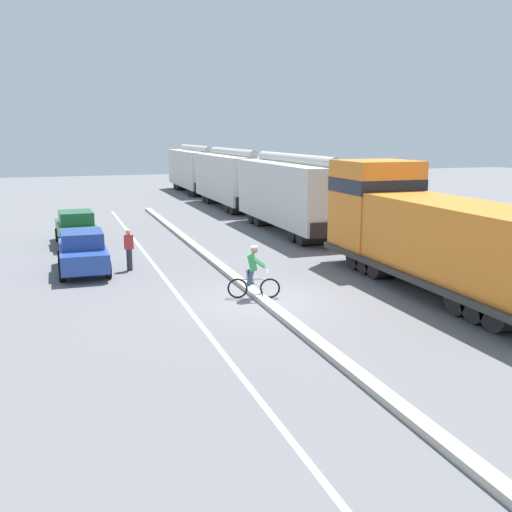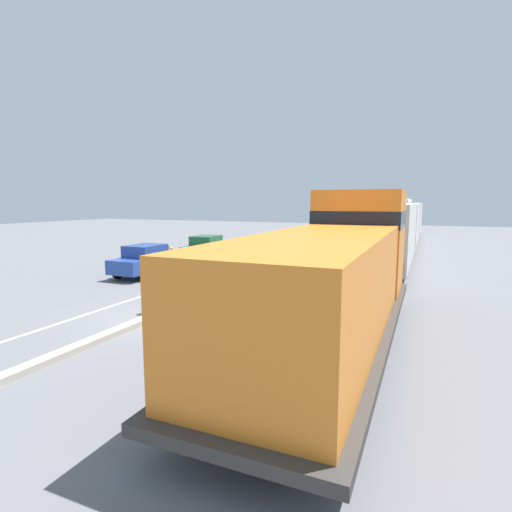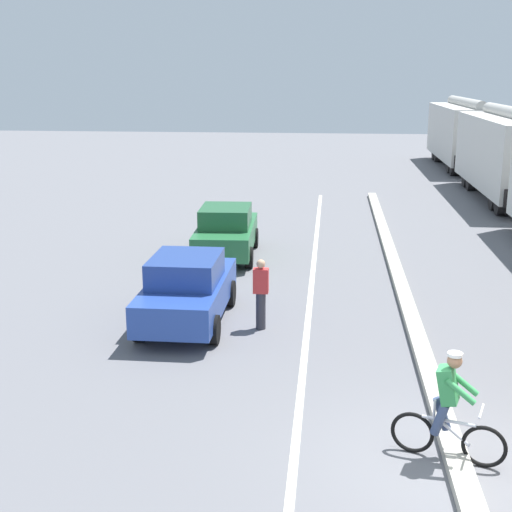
{
  "view_description": "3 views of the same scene",
  "coord_description": "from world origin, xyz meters",
  "px_view_note": "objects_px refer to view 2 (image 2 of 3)",
  "views": [
    {
      "loc": [
        -6.03,
        -17.46,
        5.26
      ],
      "look_at": [
        0.21,
        1.1,
        1.22
      ],
      "focal_mm": 42.0,
      "sensor_mm": 36.0,
      "label": 1
    },
    {
      "loc": [
        8.17,
        -10.73,
        3.81
      ],
      "look_at": [
        2.58,
        2.22,
        1.9
      ],
      "focal_mm": 28.0,
      "sensor_mm": 36.0,
      "label": 2
    },
    {
      "loc": [
        -1.97,
        -9.53,
        5.62
      ],
      "look_at": [
        -3.77,
        7.65,
        1.17
      ],
      "focal_mm": 50.0,
      "sensor_mm": 36.0,
      "label": 3
    }
  ],
  "objects_px": {
    "parked_car_green": "(207,248)",
    "hopper_car_middle": "(399,224)",
    "hopper_car_trailing": "(406,218)",
    "locomotive": "(338,277)",
    "parked_car_blue": "(147,260)",
    "hopper_car_lead": "(384,234)",
    "cyclist": "(161,290)",
    "pedestrian_by_cars": "(172,262)"
  },
  "relations": [
    {
      "from": "parked_car_green",
      "to": "pedestrian_by_cars",
      "type": "relative_size",
      "value": 2.64
    },
    {
      "from": "hopper_car_middle",
      "to": "hopper_car_trailing",
      "type": "distance_m",
      "value": 11.6
    },
    {
      "from": "hopper_car_trailing",
      "to": "parked_car_green",
      "type": "xyz_separation_m",
      "value": [
        -11.16,
        -23.22,
        -1.26
      ]
    },
    {
      "from": "parked_car_green",
      "to": "cyclist",
      "type": "height_order",
      "value": "cyclist"
    },
    {
      "from": "parked_car_green",
      "to": "cyclist",
      "type": "relative_size",
      "value": 2.49
    },
    {
      "from": "locomotive",
      "to": "cyclist",
      "type": "xyz_separation_m",
      "value": [
        -6.15,
        0.44,
        -0.98
      ]
    },
    {
      "from": "parked_car_blue",
      "to": "parked_car_green",
      "type": "xyz_separation_m",
      "value": [
        0.0,
        6.14,
        0.0
      ]
    },
    {
      "from": "locomotive",
      "to": "hopper_car_lead",
      "type": "xyz_separation_m",
      "value": [
        -0.0,
        12.16,
        0.28
      ]
    },
    {
      "from": "hopper_car_trailing",
      "to": "parked_car_blue",
      "type": "height_order",
      "value": "hopper_car_trailing"
    },
    {
      "from": "hopper_car_lead",
      "to": "parked_car_blue",
      "type": "height_order",
      "value": "hopper_car_lead"
    },
    {
      "from": "hopper_car_middle",
      "to": "hopper_car_trailing",
      "type": "xyz_separation_m",
      "value": [
        0.0,
        11.6,
        0.0
      ]
    },
    {
      "from": "parked_car_blue",
      "to": "pedestrian_by_cars",
      "type": "bearing_deg",
      "value": -7.89
    },
    {
      "from": "hopper_car_lead",
      "to": "hopper_car_middle",
      "type": "distance_m",
      "value": 11.6
    },
    {
      "from": "parked_car_green",
      "to": "parked_car_blue",
      "type": "bearing_deg",
      "value": -90.04
    },
    {
      "from": "locomotive",
      "to": "cyclist",
      "type": "height_order",
      "value": "locomotive"
    },
    {
      "from": "cyclist",
      "to": "hopper_car_lead",
      "type": "bearing_deg",
      "value": 62.32
    },
    {
      "from": "parked_car_green",
      "to": "hopper_car_middle",
      "type": "bearing_deg",
      "value": 46.14
    },
    {
      "from": "pedestrian_by_cars",
      "to": "cyclist",
      "type": "bearing_deg",
      "value": -58.19
    },
    {
      "from": "hopper_car_trailing",
      "to": "locomotive",
      "type": "bearing_deg",
      "value": -90.0
    },
    {
      "from": "hopper_car_lead",
      "to": "parked_car_blue",
      "type": "relative_size",
      "value": 2.52
    },
    {
      "from": "hopper_car_lead",
      "to": "hopper_car_trailing",
      "type": "distance_m",
      "value": 23.2
    },
    {
      "from": "locomotive",
      "to": "hopper_car_trailing",
      "type": "bearing_deg",
      "value": 90.0
    },
    {
      "from": "hopper_car_trailing",
      "to": "pedestrian_by_cars",
      "type": "height_order",
      "value": "hopper_car_trailing"
    },
    {
      "from": "hopper_car_middle",
      "to": "cyclist",
      "type": "relative_size",
      "value": 6.18
    },
    {
      "from": "hopper_car_lead",
      "to": "pedestrian_by_cars",
      "type": "xyz_separation_m",
      "value": [
        -9.45,
        -6.4,
        -1.23
      ]
    },
    {
      "from": "hopper_car_middle",
      "to": "parked_car_blue",
      "type": "height_order",
      "value": "hopper_car_middle"
    },
    {
      "from": "hopper_car_lead",
      "to": "parked_car_blue",
      "type": "bearing_deg",
      "value": -151.12
    },
    {
      "from": "hopper_car_lead",
      "to": "cyclist",
      "type": "bearing_deg",
      "value": -117.68
    },
    {
      "from": "locomotive",
      "to": "hopper_car_middle",
      "type": "distance_m",
      "value": 23.76
    },
    {
      "from": "parked_car_green",
      "to": "hopper_car_trailing",
      "type": "bearing_deg",
      "value": 64.32
    },
    {
      "from": "locomotive",
      "to": "parked_car_blue",
      "type": "xyz_separation_m",
      "value": [
        -11.17,
        6.0,
        -0.98
      ]
    },
    {
      "from": "locomotive",
      "to": "cyclist",
      "type": "bearing_deg",
      "value": 175.92
    },
    {
      "from": "parked_car_green",
      "to": "pedestrian_by_cars",
      "type": "xyz_separation_m",
      "value": [
        1.72,
        -6.38,
        0.03
      ]
    },
    {
      "from": "parked_car_green",
      "to": "pedestrian_by_cars",
      "type": "bearing_deg",
      "value": -74.95
    },
    {
      "from": "pedestrian_by_cars",
      "to": "parked_car_blue",
      "type": "bearing_deg",
      "value": 172.11
    },
    {
      "from": "cyclist",
      "to": "pedestrian_by_cars",
      "type": "xyz_separation_m",
      "value": [
        -3.3,
        5.32,
        0.03
      ]
    },
    {
      "from": "locomotive",
      "to": "parked_car_blue",
      "type": "height_order",
      "value": "locomotive"
    },
    {
      "from": "hopper_car_middle",
      "to": "parked_car_blue",
      "type": "xyz_separation_m",
      "value": [
        -11.17,
        -17.76,
        -1.26
      ]
    },
    {
      "from": "locomotive",
      "to": "hopper_car_middle",
      "type": "bearing_deg",
      "value": 90.0
    },
    {
      "from": "locomotive",
      "to": "parked_car_green",
      "type": "bearing_deg",
      "value": 132.6
    },
    {
      "from": "hopper_car_trailing",
      "to": "cyclist",
      "type": "xyz_separation_m",
      "value": [
        -6.15,
        -34.92,
        -1.26
      ]
    },
    {
      "from": "parked_car_blue",
      "to": "parked_car_green",
      "type": "height_order",
      "value": "same"
    }
  ]
}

